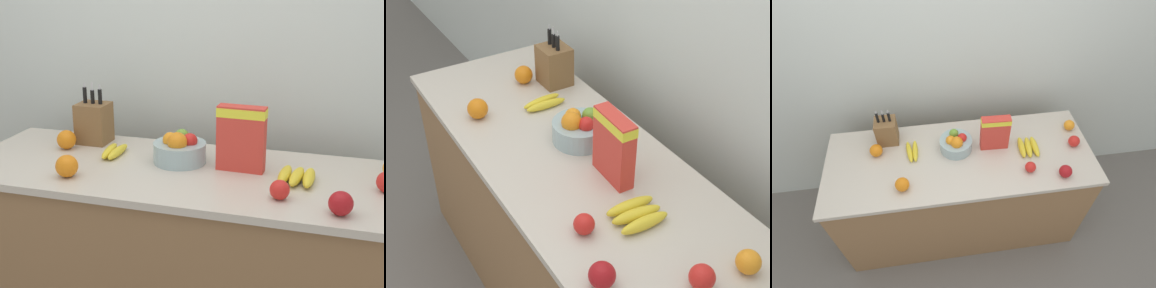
% 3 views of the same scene
% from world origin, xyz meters
% --- Properties ---
extents(wall_back, '(9.00, 0.06, 2.60)m').
position_xyz_m(wall_back, '(0.00, 0.56, 1.30)').
color(wall_back, silver).
rests_on(wall_back, ground_plane).
extents(counter, '(1.80, 0.69, 0.88)m').
position_xyz_m(counter, '(0.00, 0.00, 0.44)').
color(counter, olive).
rests_on(counter, ground_plane).
extents(knife_block, '(0.14, 0.13, 0.28)m').
position_xyz_m(knife_block, '(-0.48, 0.22, 0.97)').
color(knife_block, brown).
rests_on(knife_block, counter).
extents(cereal_box, '(0.19, 0.07, 0.26)m').
position_xyz_m(cereal_box, '(0.24, 0.06, 1.02)').
color(cereal_box, red).
rests_on(cereal_box, counter).
extents(fruit_bowl, '(0.22, 0.22, 0.14)m').
position_xyz_m(fruit_bowl, '(-0.02, 0.08, 0.93)').
color(fruit_bowl, '#99B2B7').
rests_on(fruit_bowl, counter).
extents(banana_bunch_left, '(0.09, 0.19, 0.04)m').
position_xyz_m(banana_bunch_left, '(-0.32, 0.08, 0.89)').
color(banana_bunch_left, yellow).
rests_on(banana_bunch_left, counter).
extents(banana_bunch_right, '(0.14, 0.19, 0.04)m').
position_xyz_m(banana_bunch_right, '(0.47, 0.00, 0.90)').
color(banana_bunch_right, yellow).
rests_on(banana_bunch_right, counter).
extents(apple_front, '(0.08, 0.08, 0.08)m').
position_xyz_m(apple_front, '(0.63, -0.25, 0.92)').
color(apple_front, '#A31419').
rests_on(apple_front, counter).
extents(apple_leftmost, '(0.07, 0.07, 0.07)m').
position_xyz_m(apple_leftmost, '(0.43, -0.18, 0.91)').
color(apple_leftmost, red).
rests_on(apple_leftmost, counter).
extents(orange_front_right, '(0.09, 0.09, 0.09)m').
position_xyz_m(orange_front_right, '(-0.38, -0.20, 0.92)').
color(orange_front_right, orange).
rests_on(orange_front_right, counter).
extents(orange_back_center, '(0.09, 0.09, 0.09)m').
position_xyz_m(orange_back_center, '(-0.55, 0.10, 0.92)').
color(orange_back_center, orange).
rests_on(orange_back_center, counter).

